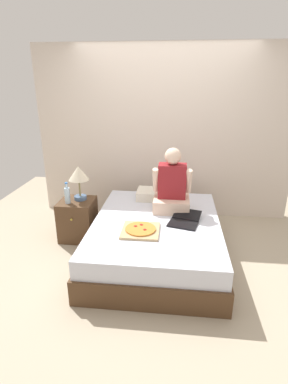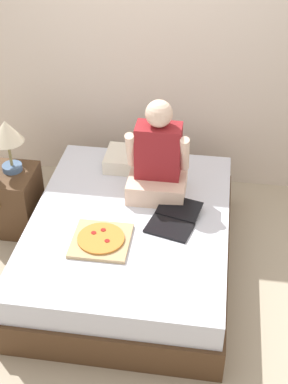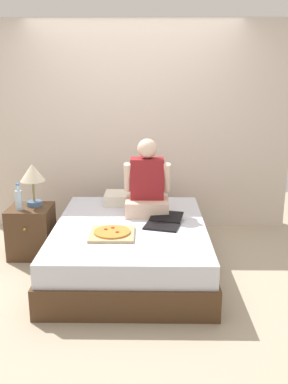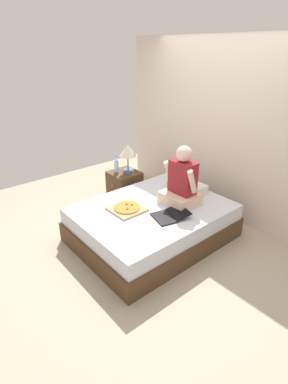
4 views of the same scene
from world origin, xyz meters
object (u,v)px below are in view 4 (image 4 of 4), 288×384
at_px(lamp_on_left_nightstand, 128,153).
at_px(pizza_box, 127,209).
at_px(nightstand_left, 125,187).
at_px(water_bottle, 116,166).
at_px(bed, 152,223).
at_px(laptop, 169,216).
at_px(person_seated, 182,183).

relative_size(lamp_on_left_nightstand, pizza_box, 1.12).
xyz_separation_m(nightstand_left, pizza_box, (0.92, -0.64, 0.22)).
relative_size(lamp_on_left_nightstand, water_bottle, 1.63).
bearing_deg(pizza_box, bed, 63.11).
relative_size(nightstand_left, laptop, 1.11).
bearing_deg(water_bottle, nightstand_left, 48.35).
relative_size(nightstand_left, pizza_box, 1.32).
height_order(bed, laptop, laptop).
bearing_deg(laptop, nightstand_left, 165.34).
relative_size(water_bottle, laptop, 0.57).
distance_m(water_bottle, laptop, 1.50).
relative_size(laptop, pizza_box, 1.19).
relative_size(person_seated, pizza_box, 1.93).
height_order(bed, water_bottle, water_bottle).
relative_size(person_seated, laptop, 1.62).
bearing_deg(laptop, pizza_box, -149.63).
distance_m(nightstand_left, person_seated, 1.33).
height_order(nightstand_left, pizza_box, nightstand_left).
height_order(nightstand_left, laptop, laptop).
relative_size(bed, pizza_box, 4.81).
xyz_separation_m(lamp_on_left_nightstand, laptop, (1.35, -0.41, -0.37)).
distance_m(nightstand_left, lamp_on_left_nightstand, 0.60).
bearing_deg(lamp_on_left_nightstand, pizza_box, -38.09).
distance_m(person_seated, laptop, 0.48).
bearing_deg(nightstand_left, laptop, -14.66).
bearing_deg(water_bottle, pizza_box, -28.79).
bearing_deg(laptop, water_bottle, 169.45).
relative_size(lamp_on_left_nightstand, person_seated, 0.58).
bearing_deg(person_seated, bed, -114.83).
relative_size(water_bottle, pizza_box, 0.68).
distance_m(nightstand_left, pizza_box, 1.14).
height_order(water_bottle, person_seated, person_seated).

